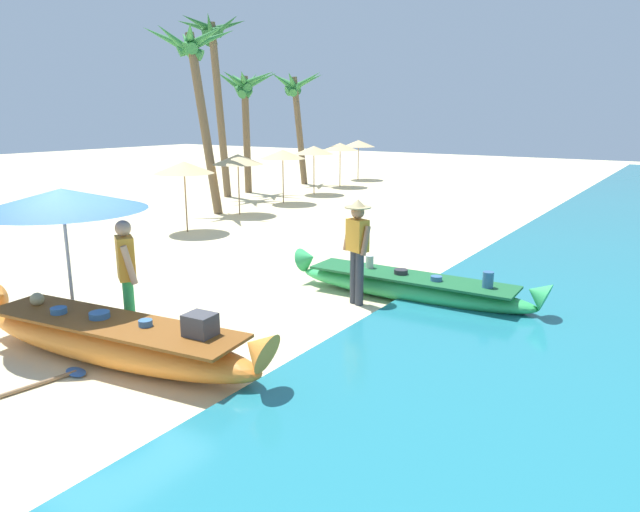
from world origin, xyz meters
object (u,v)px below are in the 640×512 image
boat_green_midground (410,286)px  person_tourist_customer (127,272)px  person_vendor_hatted (357,244)px  palm_tree_leaning_seaward (194,59)px  patio_umbrella_large (62,200)px  palm_tree_far_behind (296,93)px  boat_orange_foreground (114,340)px  palm_tree_mid_cluster (246,92)px  paddle (39,384)px  palm_tree_tall_inland (213,48)px

boat_green_midground → person_tourist_customer: bearing=-124.7°
person_vendor_hatted → palm_tree_leaning_seaward: (-9.13, 5.50, 3.77)m
patio_umbrella_large → palm_tree_far_behind: 19.24m
boat_orange_foreground → boat_green_midground: boat_orange_foreground is taller
palm_tree_mid_cluster → boat_orange_foreground: bearing=-55.3°
person_vendor_hatted → paddle: 5.09m
boat_green_midground → boat_orange_foreground: bearing=-114.6°
person_vendor_hatted → palm_tree_far_behind: (-11.18, 13.75, 3.00)m
boat_orange_foreground → patio_umbrella_large: (-1.39, 0.36, 1.65)m
palm_tree_mid_cluster → paddle: (9.36, -14.76, -3.94)m
person_tourist_customer → palm_tree_tall_inland: bearing=128.4°
boat_orange_foreground → paddle: bearing=-102.2°
palm_tree_mid_cluster → palm_tree_leaning_seaward: bearing=-68.2°
person_tourist_customer → paddle: 1.92m
palm_tree_leaning_seaward → paddle: bearing=-53.6°
patio_umbrella_large → palm_tree_mid_cluster: 15.88m
patio_umbrella_large → palm_tree_tall_inland: palm_tree_tall_inland is taller
palm_tree_far_behind → paddle: size_ratio=3.29×
person_vendor_hatted → palm_tree_tall_inland: palm_tree_tall_inland is taller
person_vendor_hatted → palm_tree_mid_cluster: palm_tree_mid_cluster is taller
boat_orange_foreground → person_tourist_customer: person_tourist_customer is taller
palm_tree_far_behind → paddle: bearing=-62.6°
palm_tree_leaning_seaward → paddle: 13.58m
person_tourist_customer → patio_umbrella_large: (-0.83, -0.35, 1.00)m
person_tourist_customer → palm_tree_mid_cluster: (-9.00, 13.12, 3.01)m
person_vendor_hatted → palm_tree_mid_cluster: 15.13m
palm_tree_leaning_seaward → patio_umbrella_large: bearing=-54.6°
person_vendor_hatted → patio_umbrella_large: 4.51m
person_vendor_hatted → patio_umbrella_large: bearing=-128.9°
palm_tree_leaning_seaward → palm_tree_mid_cluster: 4.95m
person_tourist_customer → paddle: bearing=-77.5°
palm_tree_tall_inland → paddle: size_ratio=4.36×
boat_orange_foreground → palm_tree_far_behind: 20.44m
palm_tree_far_behind → palm_tree_leaning_seaward: bearing=-76.1°
palm_tree_leaning_seaward → boat_green_midground: bearing=-26.2°
boat_green_midground → person_vendor_hatted: person_vendor_hatted is taller
palm_tree_tall_inland → paddle: palm_tree_tall_inland is taller
person_vendor_hatted → paddle: bearing=-108.5°
boat_orange_foreground → person_vendor_hatted: 4.11m
person_tourist_customer → palm_tree_mid_cluster: bearing=124.4°
boat_green_midground → patio_umbrella_large: size_ratio=1.99×
boat_green_midground → palm_tree_far_behind: 18.04m
person_vendor_hatted → boat_orange_foreground: bearing=-110.0°
palm_tree_tall_inland → person_vendor_hatted: bearing=-37.5°
palm_tree_leaning_seaward → palm_tree_far_behind: (-2.04, 8.25, -0.78)m
palm_tree_tall_inland → palm_tree_leaning_seaward: palm_tree_tall_inland is taller
boat_green_midground → person_vendor_hatted: size_ratio=2.58×
person_vendor_hatted → person_tourist_customer: 3.65m
person_vendor_hatted → person_tourist_customer: bearing=-122.2°
boat_green_midground → paddle: (-2.25, -5.41, -0.22)m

